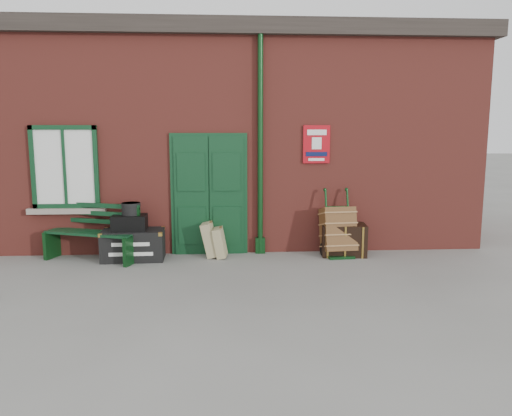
{
  "coord_description": "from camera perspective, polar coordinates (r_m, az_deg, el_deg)",
  "views": [
    {
      "loc": [
        -0.01,
        -7.77,
        2.32
      ],
      "look_at": [
        0.52,
        0.6,
        1.0
      ],
      "focal_mm": 35.0,
      "sensor_mm": 36.0,
      "label": 1
    }
  ],
  "objects": [
    {
      "name": "porter_trolley",
      "position": [
        9.36,
        9.35,
        -2.57
      ],
      "size": [
        0.64,
        0.68,
        1.22
      ],
      "rotation": [
        0.0,
        0.0,
        0.08
      ],
      "color": "#0C3313",
      "rests_on": "ground"
    },
    {
      "name": "suitcase_front",
      "position": [
        9.17,
        -4.16,
        -3.95
      ],
      "size": [
        0.3,
        0.43,
        0.55
      ],
      "primitive_type": "cube",
      "rotation": [
        0.0,
        -0.19,
        -0.12
      ],
      "color": "tan",
      "rests_on": "ground"
    },
    {
      "name": "houdini_trunk",
      "position": [
        9.25,
        -13.85,
        -4.11
      ],
      "size": [
        1.11,
        0.63,
        0.54
      ],
      "primitive_type": "cube",
      "rotation": [
        0.0,
        0.0,
        0.03
      ],
      "color": "black",
      "rests_on": "ground"
    },
    {
      "name": "bench",
      "position": [
        9.41,
        -18.05,
        -2.5
      ],
      "size": [
        1.76,
        1.07,
        1.04
      ],
      "rotation": [
        0.0,
        0.0,
        -0.35
      ],
      "color": "#0E351B",
      "rests_on": "ground"
    },
    {
      "name": "hatbox",
      "position": [
        9.16,
        -14.09,
        -0.09
      ],
      "size": [
        0.34,
        0.34,
        0.22
      ],
      "primitive_type": "cylinder",
      "rotation": [
        0.0,
        0.0,
        0.03
      ],
      "color": "black",
      "rests_on": "strongbox"
    },
    {
      "name": "station_building",
      "position": [
        11.26,
        -3.61,
        8.13
      ],
      "size": [
        10.3,
        4.3,
        4.36
      ],
      "color": "brown",
      "rests_on": "ground"
    },
    {
      "name": "dark_trunk",
      "position": [
        9.45,
        9.95,
        -3.58
      ],
      "size": [
        0.86,
        0.61,
        0.59
      ],
      "primitive_type": "cube",
      "rotation": [
        0.0,
        0.0,
        -0.1
      ],
      "color": "black",
      "rests_on": "ground"
    },
    {
      "name": "strongbox",
      "position": [
        9.18,
        -14.25,
        -1.62
      ],
      "size": [
        0.61,
        0.45,
        0.27
      ],
      "primitive_type": "cube",
      "rotation": [
        0.0,
        0.0,
        0.03
      ],
      "color": "black",
      "rests_on": "houdini_trunk"
    },
    {
      "name": "ground",
      "position": [
        8.11,
        -3.42,
        -7.7
      ],
      "size": [
        80.0,
        80.0,
        0.0
      ],
      "primitive_type": "plane",
      "color": "gray",
      "rests_on": "ground"
    },
    {
      "name": "suitcase_back",
      "position": [
        9.24,
        -5.28,
        -3.57
      ],
      "size": [
        0.36,
        0.48,
        0.65
      ],
      "primitive_type": "cube",
      "rotation": [
        0.0,
        -0.22,
        -0.12
      ],
      "color": "tan",
      "rests_on": "ground"
    }
  ]
}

